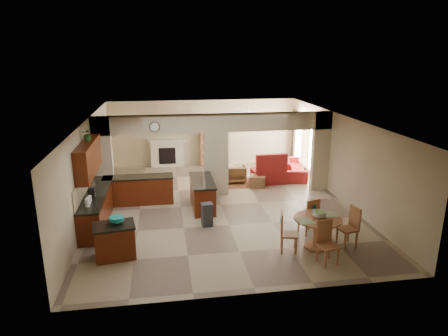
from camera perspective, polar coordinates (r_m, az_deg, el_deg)
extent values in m
plane|color=gray|center=(12.95, -0.48, -5.27)|extent=(10.00, 10.00, 0.00)
plane|color=white|center=(12.20, -0.51, 7.06)|extent=(10.00, 10.00, 0.00)
plane|color=#BBAF89|center=(17.34, -2.92, 5.08)|extent=(8.00, 0.00, 8.00)
plane|color=#BBAF89|center=(7.88, 4.89, -8.92)|extent=(8.00, 0.00, 8.00)
plane|color=#BBAF89|center=(12.58, -18.83, -0.07)|extent=(0.00, 10.00, 10.00)
plane|color=#BBAF89|center=(13.65, 16.36, 1.38)|extent=(0.00, 10.00, 10.00)
cube|color=#BBAF89|center=(13.49, -16.90, 1.16)|extent=(0.60, 0.25, 2.80)
cube|color=#BBAF89|center=(13.54, -1.11, 0.61)|extent=(0.80, 0.25, 2.20)
cube|color=#BBAF89|center=(14.42, 13.62, 2.35)|extent=(0.60, 0.25, 2.80)
cube|color=#BBAF89|center=(13.23, -1.15, 6.46)|extent=(8.00, 0.25, 0.60)
cube|color=#4A1108|center=(12.08, -17.62, -5.48)|extent=(0.60, 3.20, 0.86)
cube|color=black|center=(11.93, -17.80, -3.45)|extent=(0.62, 3.22, 0.05)
cube|color=tan|center=(11.88, -19.27, -2.06)|extent=(0.02, 3.20, 0.55)
cube|color=#4A1108|center=(13.24, -12.08, -3.16)|extent=(2.20, 0.60, 0.86)
cube|color=black|center=(13.10, -12.19, -1.28)|extent=(2.22, 0.62, 0.05)
cube|color=#4A1108|center=(11.66, -18.82, 1.33)|extent=(0.35, 2.40, 0.90)
cube|color=#4A1108|center=(12.63, -3.12, -3.76)|extent=(0.65, 1.80, 0.86)
cube|color=black|center=(12.49, -3.15, -1.80)|extent=(0.70, 1.85, 0.05)
cube|color=silver|center=(11.85, -2.70, -5.19)|extent=(0.58, 0.04, 0.70)
cylinder|color=#4D3119|center=(12.98, -9.88, 5.81)|extent=(0.34, 0.03, 0.34)
cube|color=brown|center=(15.09, 2.86, -2.10)|extent=(1.60, 1.30, 0.01)
cube|color=beige|center=(17.28, -8.11, 2.01)|extent=(1.40, 0.28, 1.10)
cube|color=black|center=(17.15, -8.10, 1.73)|extent=(0.70, 0.04, 0.70)
cube|color=beige|center=(17.12, -8.19, 3.94)|extent=(1.60, 0.35, 0.10)
cube|color=#955633|center=(17.30, -1.68, 3.38)|extent=(1.00, 0.32, 1.80)
cube|color=white|center=(15.73, 12.71, 2.80)|extent=(0.02, 0.90, 1.90)
cube|color=white|center=(17.28, 10.68, 4.11)|extent=(0.02, 0.90, 1.90)
cube|color=white|center=(16.54, 11.62, 2.98)|extent=(0.02, 0.70, 2.10)
cube|color=#44201B|center=(15.18, 13.39, 2.27)|extent=(0.10, 0.28, 2.30)
cube|color=#44201B|center=(16.26, 11.82, 3.29)|extent=(0.10, 0.28, 2.30)
cube|color=#44201B|center=(16.72, 11.23, 3.67)|extent=(0.10, 0.28, 2.30)
cube|color=#44201B|center=(17.83, 9.93, 4.51)|extent=(0.10, 0.28, 2.30)
cylinder|color=white|center=(15.43, 3.42, 8.05)|extent=(1.00, 1.00, 0.10)
cube|color=#4A1108|center=(10.01, -15.32, -10.14)|extent=(1.00, 0.77, 0.79)
cube|color=black|center=(9.84, -15.50, -7.95)|extent=(1.06, 0.83, 0.05)
cylinder|color=teal|center=(9.86, -15.09, -7.19)|extent=(0.34, 0.34, 0.16)
cube|color=#2C2C2F|center=(11.34, -2.44, -6.79)|extent=(0.33, 0.29, 0.62)
cylinder|color=#955633|center=(10.19, 13.27, -7.04)|extent=(1.19, 1.19, 0.04)
cylinder|color=#955633|center=(10.35, 13.13, -9.01)|extent=(0.17, 0.17, 0.77)
cylinder|color=#955633|center=(10.51, 13.00, -10.85)|extent=(0.61, 0.61, 0.06)
cylinder|color=#79AE25|center=(10.18, 13.45, -6.42)|extent=(0.33, 0.33, 0.18)
imported|color=maroon|center=(16.15, 9.71, 0.16)|extent=(2.48, 1.36, 0.68)
cube|color=maroon|center=(15.23, 6.36, -1.10)|extent=(1.24, 1.04, 0.47)
imported|color=maroon|center=(15.10, 1.77, -0.81)|extent=(0.72, 0.74, 0.64)
cube|color=maroon|center=(14.67, 4.80, -1.86)|extent=(0.69, 0.69, 0.41)
imported|color=#1B4612|center=(11.74, -18.92, 4.60)|extent=(0.35, 0.31, 0.36)
cube|color=#955633|center=(11.07, 11.91, -6.96)|extent=(0.52, 0.52, 0.05)
cube|color=#955633|center=(11.38, 12.01, -7.57)|extent=(0.04, 0.04, 0.44)
cube|color=#955633|center=(11.19, 10.61, -7.91)|extent=(0.04, 0.04, 0.44)
cube|color=#955633|center=(11.14, 13.08, -8.18)|extent=(0.04, 0.04, 0.44)
cube|color=#955633|center=(10.94, 11.67, -8.54)|extent=(0.04, 0.04, 0.44)
cube|color=#955633|center=(10.82, 12.61, -5.84)|extent=(0.41, 0.16, 0.55)
cube|color=teal|center=(10.78, 12.72, -5.54)|extent=(0.14, 0.05, 0.14)
cube|color=#955633|center=(10.64, 17.22, -8.34)|extent=(0.49, 0.49, 0.05)
cube|color=#955633|center=(10.77, 15.85, -9.27)|extent=(0.04, 0.04, 0.44)
cube|color=#955633|center=(10.52, 16.91, -9.99)|extent=(0.04, 0.04, 0.44)
cube|color=#955633|center=(10.95, 17.32, -8.95)|extent=(0.04, 0.04, 0.44)
cube|color=#955633|center=(10.71, 18.40, -9.64)|extent=(0.04, 0.04, 0.44)
cube|color=#955633|center=(10.63, 18.19, -6.68)|extent=(0.12, 0.42, 0.55)
cube|color=teal|center=(10.62, 18.33, -6.31)|extent=(0.04, 0.14, 0.14)
cube|color=#955633|center=(9.66, 14.66, -10.73)|extent=(0.50, 0.50, 0.05)
cube|color=#955633|center=(9.55, 14.31, -12.58)|extent=(0.04, 0.04, 0.44)
cube|color=#955633|center=(9.74, 15.98, -12.13)|extent=(0.04, 0.04, 0.44)
cube|color=#955633|center=(9.79, 13.15, -11.74)|extent=(0.04, 0.04, 0.44)
cube|color=#955633|center=(9.97, 14.79, -11.32)|extent=(0.04, 0.04, 0.44)
cube|color=#955633|center=(9.67, 14.12, -8.69)|extent=(0.42, 0.13, 0.55)
cube|color=teal|center=(9.65, 14.07, -8.26)|extent=(0.14, 0.04, 0.14)
cube|color=#955633|center=(10.03, 9.28, -9.34)|extent=(0.51, 0.51, 0.05)
cube|color=#955633|center=(9.99, 10.26, -10.97)|extent=(0.04, 0.04, 0.44)
cube|color=#955633|center=(10.29, 10.13, -10.11)|extent=(0.04, 0.04, 0.44)
cube|color=#955633|center=(9.97, 8.27, -10.93)|extent=(0.04, 0.04, 0.44)
cube|color=#955633|center=(10.27, 8.21, -10.07)|extent=(0.04, 0.04, 0.44)
cube|color=#955633|center=(9.89, 8.25, -7.75)|extent=(0.15, 0.42, 0.55)
cube|color=teal|center=(9.86, 8.12, -7.37)|extent=(0.05, 0.14, 0.14)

